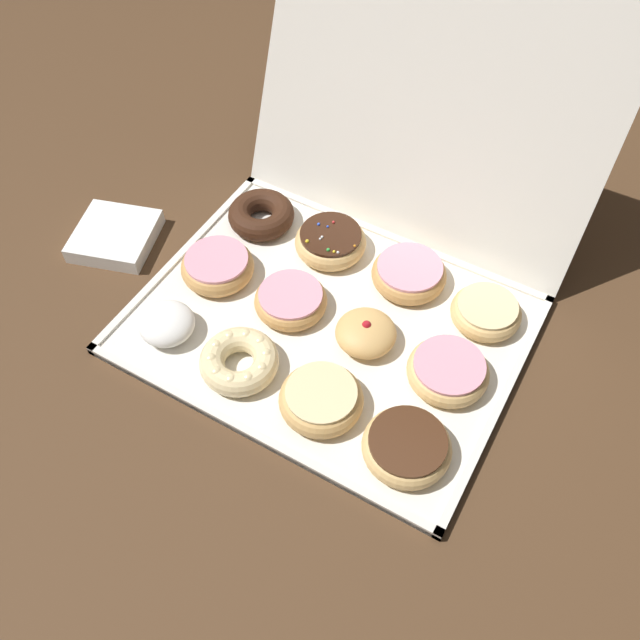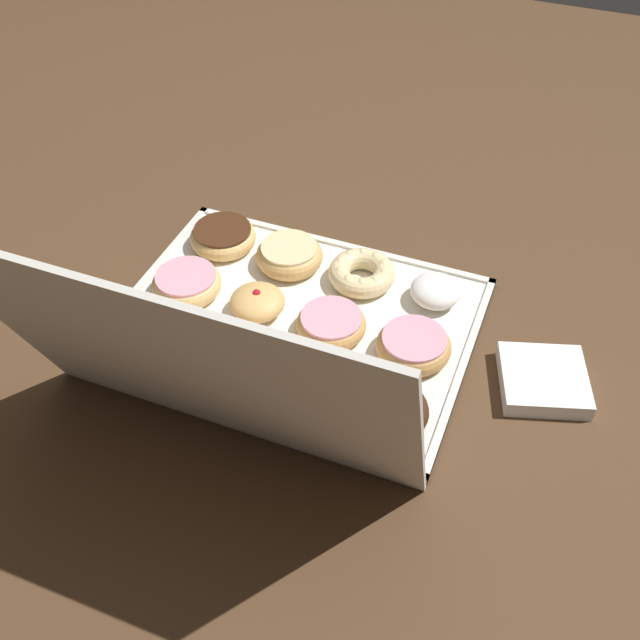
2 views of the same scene
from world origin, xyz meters
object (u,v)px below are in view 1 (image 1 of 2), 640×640
(jelly_filled_donut_6, at_px, (366,332))
(chocolate_frosted_donut_3, at_px, (407,446))
(powdered_filled_donut_0, at_px, (167,324))
(pink_frosted_donut_7, at_px, (448,371))
(sprinkle_donut_9, at_px, (331,241))
(pink_frosted_donut_10, at_px, (409,273))
(chocolate_cake_ring_donut_8, at_px, (261,215))
(pink_frosted_donut_5, at_px, (290,301))
(cruller_donut_1, at_px, (239,361))
(donut_box, at_px, (327,326))
(glazed_ring_donut_2, at_px, (321,399))
(pink_frosted_donut_4, at_px, (219,264))
(napkin_stack, at_px, (115,236))
(glazed_ring_donut_11, at_px, (486,312))

(jelly_filled_donut_6, bearing_deg, chocolate_frosted_donut_3, -46.26)
(powdered_filled_donut_0, xyz_separation_m, pink_frosted_donut_7, (0.40, 0.13, -0.00))
(powdered_filled_donut_0, bearing_deg, pink_frosted_donut_7, 18.44)
(chocolate_frosted_donut_3, relative_size, sprinkle_donut_9, 1.02)
(pink_frosted_donut_10, bearing_deg, powdered_filled_donut_0, -134.78)
(powdered_filled_donut_0, distance_m, chocolate_cake_ring_donut_8, 0.27)
(pink_frosted_donut_5, bearing_deg, jelly_filled_donut_6, 1.18)
(pink_frosted_donut_7, relative_size, chocolate_cake_ring_donut_8, 1.04)
(pink_frosted_donut_5, height_order, pink_frosted_donut_7, pink_frosted_donut_7)
(powdered_filled_donut_0, distance_m, cruller_donut_1, 0.13)
(donut_box, bearing_deg, glazed_ring_donut_2, -63.66)
(glazed_ring_donut_2, distance_m, pink_frosted_donut_4, 0.30)
(powdered_filled_donut_0, distance_m, pink_frosted_donut_5, 0.19)
(glazed_ring_donut_2, distance_m, pink_frosted_donut_10, 0.27)
(pink_frosted_donut_5, bearing_deg, chocolate_cake_ring_donut_8, 136.07)
(cruller_donut_1, height_order, chocolate_frosted_donut_3, cruller_donut_1)
(chocolate_frosted_donut_3, bearing_deg, chocolate_cake_ring_donut_8, 146.08)
(glazed_ring_donut_2, height_order, pink_frosted_donut_5, glazed_ring_donut_2)
(napkin_stack, bearing_deg, pink_frosted_donut_5, 2.98)
(pink_frosted_donut_7, relative_size, napkin_stack, 0.93)
(chocolate_frosted_donut_3, bearing_deg, pink_frosted_donut_10, 114.80)
(glazed_ring_donut_2, height_order, glazed_ring_donut_11, glazed_ring_donut_2)
(cruller_donut_1, bearing_deg, pink_frosted_donut_10, 62.89)
(pink_frosted_donut_7, bearing_deg, donut_box, 179.81)
(pink_frosted_donut_5, relative_size, napkin_stack, 0.89)
(donut_box, xyz_separation_m, glazed_ring_donut_2, (0.06, -0.13, 0.03))
(powdered_filled_donut_0, xyz_separation_m, pink_frosted_donut_5, (0.14, 0.13, -0.00))
(glazed_ring_donut_11, bearing_deg, sprinkle_donut_9, 178.20)
(pink_frosted_donut_4, xyz_separation_m, chocolate_cake_ring_donut_8, (-0.00, 0.13, -0.00))
(donut_box, xyz_separation_m, pink_frosted_donut_4, (-0.20, 0.00, 0.03))
(cruller_donut_1, relative_size, chocolate_cake_ring_donut_8, 1.02)
(chocolate_frosted_donut_3, distance_m, chocolate_cake_ring_donut_8, 0.49)
(powdered_filled_donut_0, bearing_deg, pink_frosted_donut_10, 45.22)
(pink_frosted_donut_4, distance_m, pink_frosted_donut_7, 0.40)
(cruller_donut_1, xyz_separation_m, jelly_filled_donut_6, (0.13, 0.14, 0.00))
(jelly_filled_donut_6, xyz_separation_m, pink_frosted_donut_10, (0.00, 0.14, -0.00))
(cruller_donut_1, bearing_deg, pink_frosted_donut_7, 26.56)
(pink_frosted_donut_5, relative_size, glazed_ring_donut_11, 1.05)
(pink_frosted_donut_5, xyz_separation_m, sprinkle_donut_9, (-0.01, 0.14, 0.00))
(glazed_ring_donut_11, bearing_deg, chocolate_cake_ring_donut_8, 179.13)
(donut_box, height_order, chocolate_frosted_donut_3, chocolate_frosted_donut_3)
(donut_box, relative_size, powdered_filled_donut_0, 6.80)
(sprinkle_donut_9, height_order, pink_frosted_donut_10, sprinkle_donut_9)
(chocolate_frosted_donut_3, relative_size, pink_frosted_donut_4, 1.02)
(chocolate_frosted_donut_3, bearing_deg, sprinkle_donut_9, 134.52)
(pink_frosted_donut_4, bearing_deg, pink_frosted_donut_10, 26.32)
(pink_frosted_donut_4, xyz_separation_m, jelly_filled_donut_6, (0.27, -0.00, 0.00))
(sprinkle_donut_9, relative_size, napkin_stack, 0.92)
(cruller_donut_1, relative_size, pink_frosted_donut_10, 0.97)
(sprinkle_donut_9, xyz_separation_m, pink_frosted_donut_10, (0.14, 0.00, -0.00))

